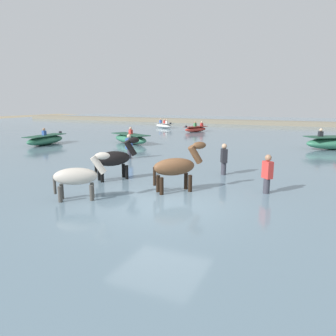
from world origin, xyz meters
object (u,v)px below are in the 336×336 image
(boat_near_starboard, at_px, (196,129))
(boat_far_inshore, at_px, (164,125))
(horse_flank_pinto, at_px, (78,178))
(person_wading_mid, at_px, (224,163))
(horse_trailing_bay, at_px, (176,168))
(person_onlooker_left, at_px, (267,179))
(horse_lead_black, at_px, (115,160))
(person_wading_close, at_px, (129,149))
(boat_near_port, at_px, (130,139))
(boat_distant_east, at_px, (45,140))

(boat_near_starboard, bearing_deg, boat_far_inshore, 147.49)
(horse_flank_pinto, relative_size, person_wading_mid, 1.10)
(horse_trailing_bay, relative_size, person_onlooker_left, 1.21)
(horse_lead_black, relative_size, person_wading_close, 1.18)
(person_wading_close, bearing_deg, horse_trailing_bay, -45.44)
(boat_near_starboard, height_order, person_onlooker_left, person_onlooker_left)
(horse_lead_black, height_order, person_wading_close, horse_lead_black)
(person_wading_close, bearing_deg, boat_far_inshore, 110.09)
(horse_flank_pinto, height_order, person_wading_close, horse_flank_pinto)
(horse_flank_pinto, xyz_separation_m, boat_far_inshore, (-8.96, 24.85, -0.39))
(boat_near_port, xyz_separation_m, person_wading_mid, (8.31, -6.74, 0.14))
(horse_lead_black, distance_m, boat_near_starboard, 19.61)
(horse_flank_pinto, height_order, boat_distant_east, horse_flank_pinto)
(boat_near_starboard, relative_size, boat_near_port, 0.74)
(horse_flank_pinto, distance_m, boat_distant_east, 13.53)
(boat_near_port, relative_size, boat_distant_east, 1.09)
(person_onlooker_left, bearing_deg, boat_far_inshore, 122.37)
(boat_distant_east, bearing_deg, horse_trailing_bay, -28.99)
(person_wading_close, relative_size, person_onlooker_left, 1.00)
(person_wading_close, bearing_deg, person_wading_mid, -16.96)
(boat_near_starboard, distance_m, boat_far_inshore, 5.70)
(horse_flank_pinto, relative_size, person_onlooker_left, 1.10)
(boat_near_port, distance_m, boat_far_inshore, 13.63)
(person_wading_close, xyz_separation_m, person_wading_mid, (5.29, -1.61, 0.00))
(person_onlooker_left, bearing_deg, boat_distant_east, 158.63)
(horse_lead_black, bearing_deg, horse_flank_pinto, -80.12)
(horse_trailing_bay, bearing_deg, boat_distant_east, 151.01)
(boat_near_port, distance_m, boat_distant_east, 5.66)
(boat_near_port, relative_size, person_wading_mid, 2.20)
(horse_flank_pinto, xyz_separation_m, person_onlooker_left, (4.91, 2.97, -0.19))
(horse_flank_pinto, bearing_deg, person_wading_close, 109.13)
(horse_lead_black, relative_size, boat_near_starboard, 0.72)
(horse_flank_pinto, distance_m, boat_far_inshore, 26.42)
(horse_trailing_bay, distance_m, person_wading_close, 6.48)
(boat_near_port, relative_size, person_wading_close, 2.20)
(boat_near_port, height_order, person_wading_close, person_wading_close)
(horse_flank_pinto, height_order, boat_near_port, horse_flank_pinto)
(boat_near_port, xyz_separation_m, boat_far_inshore, (-3.66, 13.13, -0.06))
(horse_trailing_bay, height_order, person_onlooker_left, horse_trailing_bay)
(horse_flank_pinto, distance_m, person_wading_close, 6.99)
(horse_trailing_bay, distance_m, horse_flank_pinto, 3.01)
(horse_trailing_bay, distance_m, person_onlooker_left, 2.85)
(person_onlooker_left, bearing_deg, person_wading_close, 153.26)
(person_wading_mid, bearing_deg, horse_trailing_bay, -103.93)
(horse_lead_black, height_order, boat_near_starboard, horse_lead_black)
(boat_far_inshore, xyz_separation_m, person_wading_close, (6.68, -18.25, 0.20))
(person_wading_mid, bearing_deg, horse_flank_pinto, -121.04)
(person_wading_mid, xyz_separation_m, person_onlooker_left, (1.91, -2.01, 0.00))
(boat_near_starboard, relative_size, boat_far_inshore, 0.98)
(horse_trailing_bay, bearing_deg, horse_flank_pinto, -138.66)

